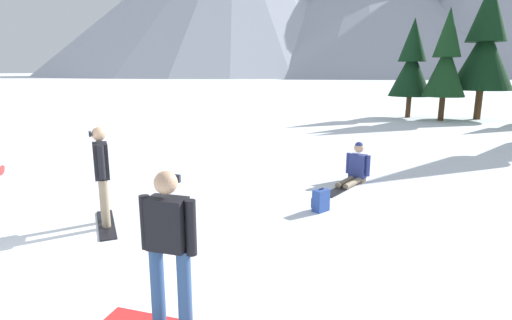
# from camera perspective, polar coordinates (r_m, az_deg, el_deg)

# --- Properties ---
(ground_plane) EXTENTS (800.00, 800.00, 0.00)m
(ground_plane) POSITION_cam_1_polar(r_m,az_deg,el_deg) (6.30, -28.73, -14.90)
(ground_plane) COLOR white
(snowboarder_foreground) EXTENTS (1.60, 0.38, 1.75)m
(snowboarder_foreground) POSITION_cam_1_polar(r_m,az_deg,el_deg) (4.41, -12.08, -12.00)
(snowboarder_foreground) COLOR red
(snowboarder_foreground) RESTS_ON ground_plane
(snowboarder_midground) EXTENTS (1.25, 1.30, 1.78)m
(snowboarder_midground) POSITION_cam_1_polar(r_m,az_deg,el_deg) (7.66, -20.75, -1.87)
(snowboarder_midground) COLOR black
(snowboarder_midground) RESTS_ON ground_plane
(snowboarder_background) EXTENTS (0.90, 1.80, 1.01)m
(snowboarder_background) POSITION_cam_1_polar(r_m,az_deg,el_deg) (10.36, 13.68, -1.22)
(snowboarder_background) COLOR gray
(snowboarder_background) RESTS_ON ground_plane
(backpack_blue) EXTENTS (0.36, 0.38, 0.47)m
(backpack_blue) POSITION_cam_1_polar(r_m,az_deg,el_deg) (8.19, 9.02, -5.63)
(backpack_blue) COLOR #2D4C9E
(backpack_blue) RESTS_ON ground_plane
(pine_tree_slender) EXTENTS (3.27, 3.27, 7.54)m
(pine_tree_slender) POSITION_cam_1_polar(r_m,az_deg,el_deg) (26.63, 29.41, 13.83)
(pine_tree_slender) COLOR #472D19
(pine_tree_slender) RESTS_ON ground_plane
(pine_tree_leaning) EXTENTS (2.45, 2.45, 5.70)m
(pine_tree_leaning) POSITION_cam_1_polar(r_m,az_deg,el_deg) (25.97, 20.97, 12.44)
(pine_tree_leaning) COLOR #472D19
(pine_tree_leaning) RESTS_ON ground_plane
(pine_tree_twin) EXTENTS (2.24, 2.24, 6.05)m
(pine_tree_twin) POSITION_cam_1_polar(r_m,az_deg,el_deg) (24.86, 25.08, 12.57)
(pine_tree_twin) COLOR #472D19
(pine_tree_twin) RESTS_ON ground_plane
(peak_east_ridge) EXTENTS (160.87, 160.87, 58.12)m
(peak_east_ridge) POSITION_cam_1_polar(r_m,az_deg,el_deg) (215.26, 14.39, 19.40)
(peak_east_ridge) COLOR #9EA3B2
(peak_east_ridge) RESTS_ON ground_plane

